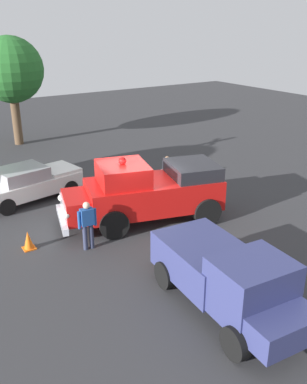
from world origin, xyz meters
TOP-DOWN VIEW (x-y plane):
  - ground_plane at (0.00, 0.00)m, footprint 60.00×60.00m
  - vintage_fire_truck at (0.21, 0.30)m, footprint 3.74×6.31m
  - classic_hot_rod at (-4.29, -2.70)m, footprint 2.61×4.62m
  - parked_pickup at (5.85, -0.88)m, footprint 4.93×2.36m
  - lawn_chair_near_truck at (-2.75, 3.28)m, footprint 0.64×0.63m
  - lawn_chair_by_car at (3.14, -1.00)m, footprint 0.62×0.62m
  - lawn_chair_spare at (0.34, 2.94)m, footprint 0.64×0.64m
  - spectator_seated at (-2.70, 3.16)m, footprint 0.53×0.63m
  - spectator_standing at (0.97, -2.49)m, footprint 0.29×0.65m
  - oak_tree_right at (-13.37, -0.49)m, footprint 3.82×3.82m
  - traffic_cone at (-0.11, -4.16)m, footprint 0.40×0.40m

SIDE VIEW (x-z plane):
  - ground_plane at x=0.00m, z-range 0.00..0.00m
  - traffic_cone at x=-0.11m, z-range -0.01..0.63m
  - lawn_chair_near_truck at x=-2.75m, z-range 0.08..1.10m
  - lawn_chair_by_car at x=3.14m, z-range 0.08..1.10m
  - lawn_chair_spare at x=0.34m, z-range 0.08..1.10m
  - spectator_seated at x=-2.70m, z-range 0.05..1.34m
  - classic_hot_rod at x=-4.29m, z-range 0.02..1.48m
  - spectator_standing at x=0.97m, z-range 0.13..1.80m
  - parked_pickup at x=5.85m, z-range 0.04..1.94m
  - vintage_fire_truck at x=0.21m, z-range -0.10..2.49m
  - oak_tree_right at x=-13.37m, z-range 1.22..7.57m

